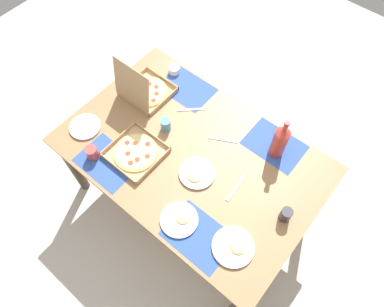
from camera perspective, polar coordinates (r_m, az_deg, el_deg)
The scene contains 20 objects.
ground_plane at distance 2.80m, azimuth 0.00°, elevation -7.33°, with size 6.00×6.00×0.00m, color beige.
dining_table at distance 2.23m, azimuth 0.00°, elevation -1.16°, with size 1.59×1.05×0.72m.
placemat_near_left at distance 2.24m, azimuth 13.34°, elevation 1.38°, with size 0.36×0.26×0.00m, color #2D4C9E.
placemat_near_right at distance 2.45m, azimuth -0.83°, elevation 10.63°, with size 0.36×0.26×0.00m, color #2D4C9E.
placemat_far_left at distance 1.95m, azimuth 1.06°, elevation -13.40°, with size 0.36×0.26×0.00m, color #2D4C9E.
placemat_far_right at distance 2.18m, azimuth -13.71°, elevation -1.40°, with size 0.36×0.26×0.00m, color #2D4C9E.
pizza_box_edge_far at distance 2.39m, azimuth -7.76°, elevation 10.20°, with size 0.30×0.30×0.33m.
pizza_box_center at distance 2.17m, azimuth -9.16°, elevation 0.18°, with size 0.31×0.31×0.04m.
plate_near_right at distance 1.97m, azimuth -2.05°, elevation -10.72°, with size 0.21×0.21×0.03m.
plate_near_left at distance 1.93m, azimuth 6.81°, elevation -14.91°, with size 0.23×0.23×0.03m.
plate_far_right at distance 2.08m, azimuth 0.79°, elevation -3.26°, with size 0.22×0.22×0.03m.
plate_middle at distance 2.35m, azimuth -17.09°, elevation 4.19°, with size 0.20×0.20×0.02m.
soda_bottle at distance 2.10m, azimuth 14.17°, elevation 1.97°, with size 0.09×0.09×0.32m.
cup_dark at distance 2.19m, azimuth -16.01°, elevation 0.11°, with size 0.07×0.07×0.09m, color #BF4742.
cup_clear_left at distance 2.22m, azimuth -4.34°, elevation 4.71°, with size 0.06×0.06×0.09m, color teal.
cup_clear_right at distance 2.00m, azimuth 15.07°, elevation -9.64°, with size 0.06×0.06×0.09m, color #333338.
condiment_bowl at distance 2.53m, azimuth -2.90°, elevation 13.56°, with size 0.08×0.08×0.05m, color white.
fork_by_near_left at distance 2.33m, azimuth -0.13°, elevation 7.20°, with size 0.19×0.02×0.01m, color #B7B7BC.
fork_by_far_left at distance 2.21m, azimuth 5.12°, elevation 2.27°, with size 0.19×0.02×0.01m, color #B7B7BC.
knife_by_near_right at distance 2.06m, azimuth 7.27°, elevation -5.44°, with size 0.21×0.02×0.01m, color #B7B7BC.
Camera 1 is at (-0.68, 0.82, 2.59)m, focal length 32.60 mm.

